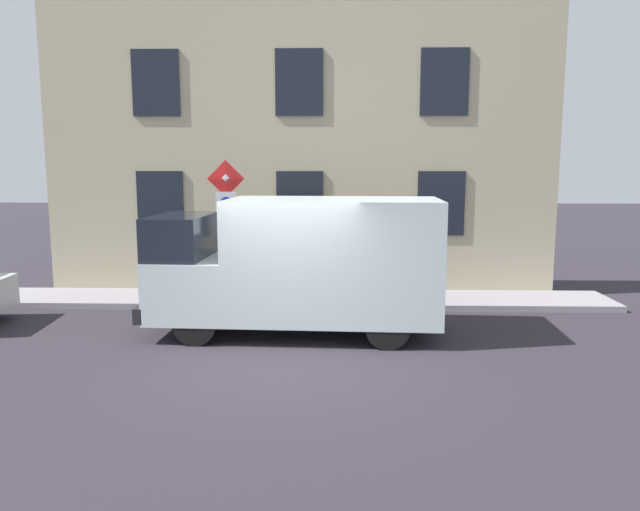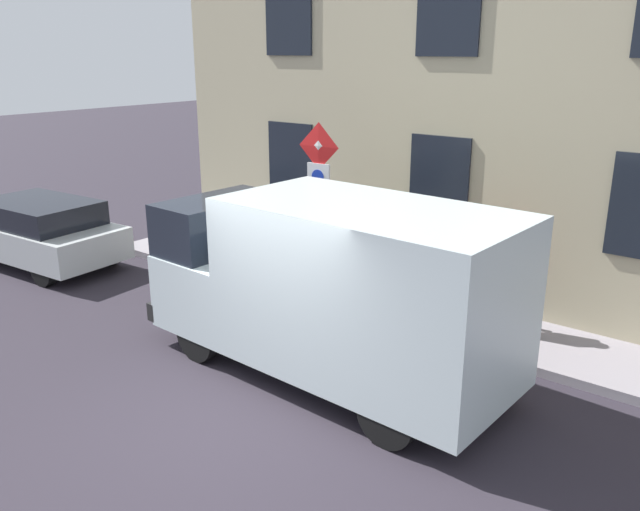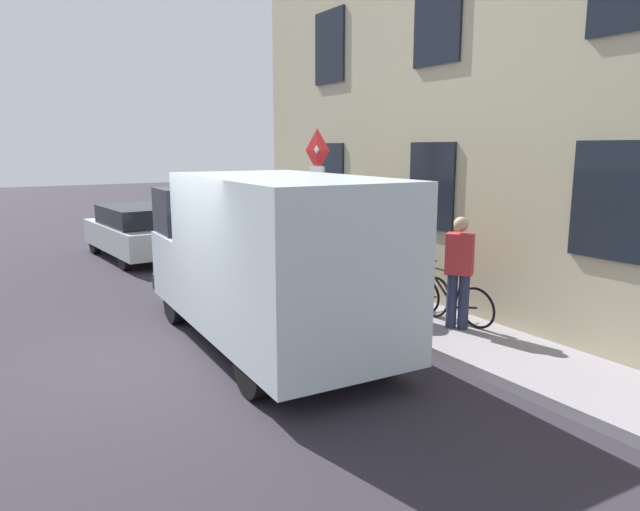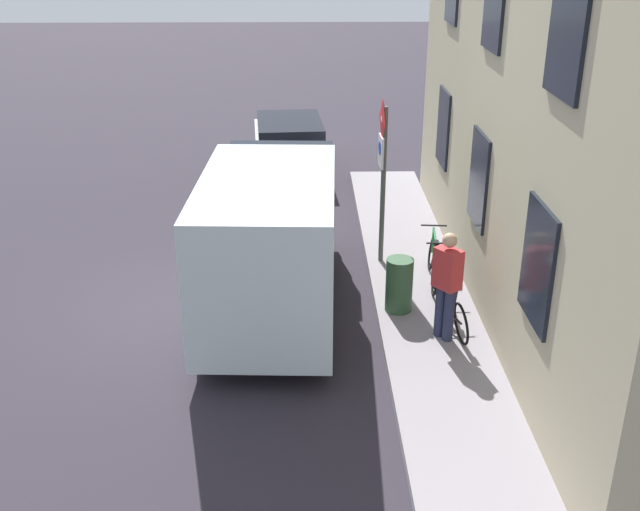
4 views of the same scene
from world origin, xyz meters
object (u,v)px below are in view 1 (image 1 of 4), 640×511
at_px(sign_post_stacked, 227,211).
at_px(delivery_van, 301,262).
at_px(pedestrian, 361,256).
at_px(litter_bin, 319,281).
at_px(bicycle_black, 345,278).
at_px(bicycle_purple, 310,278).
at_px(bicycle_green, 275,278).

height_order(sign_post_stacked, delivery_van, sign_post_stacked).
relative_size(pedestrian, litter_bin, 1.91).
height_order(bicycle_black, bicycle_purple, same).
height_order(bicycle_purple, litter_bin, litter_bin).
height_order(delivery_van, bicycle_black, delivery_van).
bearing_deg(delivery_van, bicycle_green, -71.99).
relative_size(bicycle_black, bicycle_purple, 1.00).
bearing_deg(bicycle_green, pedestrian, -179.26).
relative_size(delivery_van, pedestrian, 3.15).
bearing_deg(litter_bin, bicycle_black, -37.84).
distance_m(bicycle_black, bicycle_purple, 0.82).
bearing_deg(bicycle_black, bicycle_purple, -7.22).
height_order(sign_post_stacked, litter_bin, sign_post_stacked).
bearing_deg(litter_bin, delivery_van, 172.18).
xyz_separation_m(sign_post_stacked, bicycle_green, (0.88, -0.92, -1.61)).
bearing_deg(bicycle_black, sign_post_stacked, 11.81).
distance_m(delivery_van, litter_bin, 2.20).
bearing_deg(bicycle_purple, bicycle_black, -177.92).
bearing_deg(bicycle_purple, litter_bin, 110.34).
distance_m(delivery_van, bicycle_black, 3.04).
xyz_separation_m(pedestrian, litter_bin, (-0.58, 0.92, -0.48)).
relative_size(bicycle_purple, bicycle_green, 1.00).
bearing_deg(delivery_van, bicycle_purple, -88.36).
height_order(sign_post_stacked, pedestrian, sign_post_stacked).
relative_size(sign_post_stacked, pedestrian, 1.71).
relative_size(sign_post_stacked, bicycle_green, 1.72).
distance_m(bicycle_purple, bicycle_green, 0.82).
xyz_separation_m(sign_post_stacked, pedestrian, (0.72, -2.90, -1.05)).
distance_m(pedestrian, litter_bin, 1.19).
bearing_deg(pedestrian, bicycle_green, -131.15).
bearing_deg(bicycle_black, pedestrian, 148.15).
relative_size(bicycle_purple, litter_bin, 1.90).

